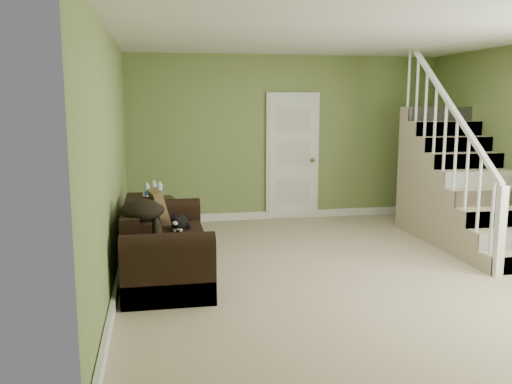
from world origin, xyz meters
name	(u,v)px	position (x,y,z in m)	size (l,w,h in m)	color
floor	(341,267)	(0.00, 0.00, 0.00)	(5.00, 5.50, 0.01)	tan
ceiling	(348,33)	(0.00, 0.00, 2.60)	(5.00, 5.50, 0.01)	white
wall_back	(286,138)	(0.00, 2.75, 1.30)	(5.00, 0.04, 2.60)	olive
wall_front	(496,196)	(0.00, -2.75, 1.30)	(5.00, 0.04, 2.60)	olive
wall_left	(112,158)	(-2.50, 0.00, 1.30)	(0.04, 5.50, 2.60)	olive
baseboard_back	(286,214)	(0.00, 2.72, 0.06)	(5.00, 0.04, 0.12)	white
baseboard_left	(120,274)	(-2.47, 0.00, 0.06)	(0.04, 5.50, 0.12)	white
door	(293,157)	(0.10, 2.71, 1.01)	(0.86, 0.12, 2.02)	white
staircase	(458,193)	(1.99, 0.97, 0.64)	(1.00, 2.51, 2.82)	tan
sofa	(162,248)	(-2.01, 0.08, 0.30)	(0.87, 2.02, 0.80)	black
side_table	(155,223)	(-2.09, 1.24, 0.33)	(0.62, 0.62, 0.87)	black
cat	(180,222)	(-1.81, 0.35, 0.52)	(0.25, 0.48, 0.23)	black
banana	(189,247)	(-1.76, -0.49, 0.46)	(0.06, 0.20, 0.06)	gold
throw_pillow	(159,208)	(-2.03, 0.81, 0.61)	(0.11, 0.44, 0.44)	#48311D
throw_blanket	(141,210)	(-2.21, -0.39, 0.83)	(0.39, 0.51, 0.21)	black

